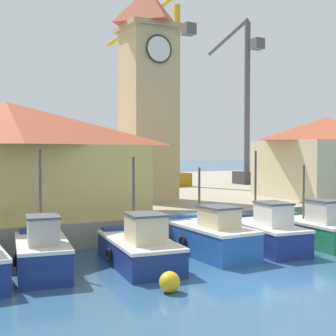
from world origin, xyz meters
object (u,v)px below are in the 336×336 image
Objects in this scene: fishing_boat_center at (263,233)px; fishing_boat_mid_right at (313,229)px; port_crane_near at (246,123)px; fishing_boat_left_inner at (139,248)px; warehouse_left at (7,158)px; warehouse_right at (326,156)px; port_crane_far at (174,114)px; mooring_buoy at (170,282)px; fishing_boat_left_outer at (42,253)px; dock_worker_near_tower at (118,199)px; fishing_boat_mid_left at (208,236)px; clock_tower at (148,89)px.

fishing_boat_mid_right is at bearing -5.10° from fishing_boat_center.
fishing_boat_left_inner is at bearing -135.29° from port_crane_near.
warehouse_left reaches higher than warehouse_right.
port_crane_far is 25.77× the size of mooring_buoy.
dock_worker_near_tower is at bearing 44.90° from fishing_boat_left_outer.
port_crane_near is at bearing 27.92° from warehouse_left.
mooring_buoy is at bearing -101.15° from dock_worker_near_tower.
port_crane_far reaches higher than fishing_boat_mid_left.
dock_worker_near_tower is at bearing 114.40° from fishing_boat_mid_left.
port_crane_near is (11.36, 20.16, 6.29)m from fishing_boat_mid_right.
clock_tower is at bearing -126.30° from port_crane_far.
fishing_boat_left_inner is 0.59× the size of warehouse_right.
mooring_buoy is (-13.32, -24.40, -7.40)m from port_crane_far.
warehouse_right is 5.36× the size of dock_worker_near_tower.
fishing_boat_center is at bearing -46.10° from dock_worker_near_tower.
fishing_boat_mid_left is 16.57m from warehouse_right.
fishing_boat_center is 2.76m from fishing_boat_mid_right.
port_crane_far is at bearing 65.34° from fishing_boat_mid_left.
fishing_boat_left_inner is 25.48m from port_crane_far.
mooring_buoy is at bearing -148.66° from warehouse_right.
fishing_boat_left_inner is 29.23m from port_crane_near.
fishing_boat_mid_right is at bearing -30.46° from warehouse_left.
fishing_boat_left_outer reaches higher than mooring_buoy.
fishing_boat_left_outer is 0.29× the size of port_crane_near.
warehouse_right reaches higher than fishing_boat_left_inner.
fishing_boat_left_inner is 8.90m from warehouse_left.
fishing_boat_left_outer is at bearing -128.83° from port_crane_far.
port_crane_far is (3.87, 20.97, 7.00)m from fishing_boat_mid_right.
dock_worker_near_tower reaches higher than mooring_buoy.
fishing_boat_left_inner is 0.39× the size of warehouse_left.
fishing_boat_left_outer is 31.48m from port_crane_near.
warehouse_left reaches higher than fishing_boat_left_inner.
fishing_boat_mid_left is 10.46m from warehouse_left.
port_crane_near reaches higher than dock_worker_near_tower.
fishing_boat_mid_left is 5.48m from dock_worker_near_tower.
mooring_buoy is (-9.45, -3.44, -0.41)m from fishing_boat_mid_right.
warehouse_right is at bearing -15.45° from clock_tower.
fishing_boat_center is 7.27m from dock_worker_near_tower.
warehouse_right is 21.94m from mooring_buoy.
clock_tower is 13.50m from warehouse_right.
warehouse_right reaches higher than fishing_boat_left_outer.
warehouse_right is 0.50× the size of port_crane_far.
fishing_boat_mid_left is at bearing -101.70° from clock_tower.
fishing_boat_left_inner reaches higher than mooring_buoy.
port_crane_near reaches higher than warehouse_right.
warehouse_left is at bearing -158.02° from clock_tower.
warehouse_left is 8.09× the size of dock_worker_near_tower.
fishing_boat_left_outer is at bearing 171.52° from fishing_boat_left_inner.
warehouse_left is (-12.65, 7.44, 3.32)m from fishing_boat_mid_right.
warehouse_left is at bearing 157.58° from dock_worker_near_tower.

